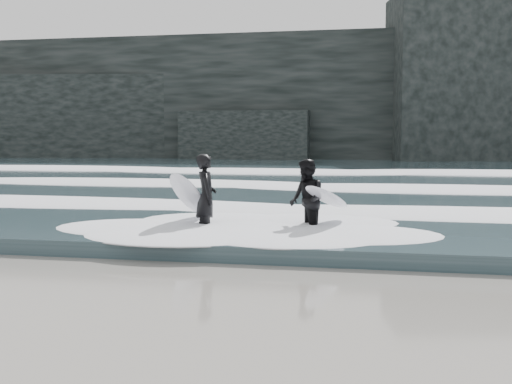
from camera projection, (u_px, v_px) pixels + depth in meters
ground at (161, 312)px, 7.88m from camera, size 120.00×120.00×0.00m
sea at (337, 171)px, 36.18m from camera, size 90.00×52.00×0.30m
headland at (353, 100)px, 52.34m from camera, size 70.00×9.00×10.00m
foam_near at (279, 203)px, 16.63m from camera, size 60.00×3.20×0.20m
foam_mid at (310, 183)px, 23.46m from camera, size 60.00×4.00×0.24m
foam_far at (331, 169)px, 32.25m from camera, size 60.00×4.80×0.30m
surfer_left at (203, 196)px, 13.35m from camera, size 0.99×1.85×1.78m
surfer_right at (309, 200)px, 13.10m from camera, size 1.41×2.06×1.69m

